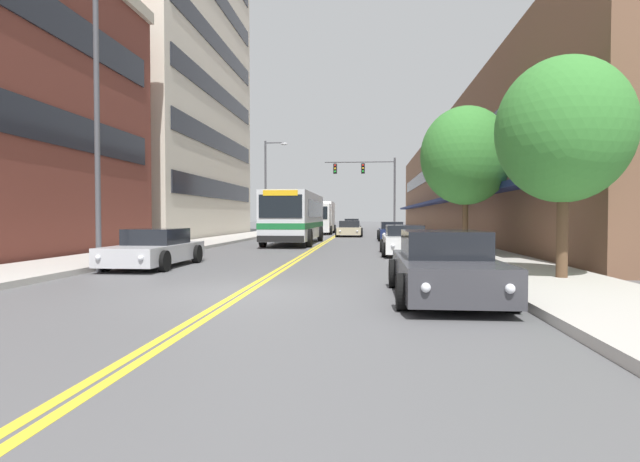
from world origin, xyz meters
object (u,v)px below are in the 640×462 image
at_px(car_dark_grey_parked_right_foreground, 444,267).
at_px(street_tree_right_mid, 466,156).
at_px(car_silver_parked_left_mid, 155,249).
at_px(street_lamp_left_far, 268,181).
at_px(city_bus, 296,216).
at_px(car_white_parked_right_mid, 405,241).
at_px(street_lamp_left_near, 108,103).
at_px(box_truck, 321,217).
at_px(car_beige_moving_second, 350,229).
at_px(traffic_signal_mast, 371,180).
at_px(street_tree_right_near, 564,130).
at_px(car_black_moving_lead, 352,226).
at_px(car_champagne_parked_left_near, 284,229).
at_px(fire_hydrant, 435,238).
at_px(car_navy_parked_right_far, 392,232).

xyz_separation_m(car_dark_grey_parked_right_foreground, street_tree_right_mid, (2.42, 10.43, 3.50)).
distance_m(car_silver_parked_left_mid, street_lamp_left_far, 23.30).
height_order(city_bus, street_lamp_left_far, street_lamp_left_far).
distance_m(car_white_parked_right_mid, street_lamp_left_near, 12.92).
height_order(box_truck, street_tree_right_mid, street_tree_right_mid).
bearing_deg(street_lamp_left_far, car_dark_grey_parked_right_foreground, -71.90).
bearing_deg(car_white_parked_right_mid, street_lamp_left_far, 119.07).
height_order(car_beige_moving_second, traffic_signal_mast, traffic_signal_mast).
relative_size(street_lamp_left_near, street_tree_right_mid, 1.41).
bearing_deg(street_lamp_left_near, street_tree_right_mid, 29.59).
bearing_deg(street_tree_right_near, street_lamp_left_far, 115.56).
xyz_separation_m(car_silver_parked_left_mid, car_black_moving_lead, (5.37, 39.20, 0.07)).
xyz_separation_m(car_champagne_parked_left_near, street_tree_right_mid, (11.05, -21.31, 3.53)).
bearing_deg(street_lamp_left_near, car_champagne_parked_left_near, 88.80).
xyz_separation_m(car_silver_parked_left_mid, box_truck, (2.58, 32.02, 1.04)).
relative_size(car_champagne_parked_left_near, traffic_signal_mast, 0.61).
height_order(city_bus, traffic_signal_mast, traffic_signal_mast).
height_order(city_bus, car_beige_moving_second, city_bus).
bearing_deg(car_silver_parked_left_mid, traffic_signal_mast, 76.06).
bearing_deg(car_dark_grey_parked_right_foreground, traffic_signal_mast, 91.92).
xyz_separation_m(car_dark_grey_parked_right_foreground, car_white_parked_right_mid, (0.07, 11.64, -0.03)).
distance_m(box_truck, street_lamp_left_near, 34.11).
xyz_separation_m(traffic_signal_mast, fire_hydrant, (2.87, -21.49, -4.38)).
distance_m(car_dark_grey_parked_right_foreground, street_tree_right_mid, 11.26).
height_order(car_dark_grey_parked_right_foreground, street_tree_right_mid, street_tree_right_mid).
height_order(car_champagne_parked_left_near, street_lamp_left_near, street_lamp_left_near).
distance_m(city_bus, box_truck, 17.47).
relative_size(city_bus, street_tree_right_mid, 1.79).
relative_size(car_dark_grey_parked_right_foreground, fire_hydrant, 5.34).
bearing_deg(city_bus, street_tree_right_mid, -49.20).
xyz_separation_m(city_bus, street_tree_right_mid, (8.38, -9.71, 2.40)).
bearing_deg(car_black_moving_lead, city_bus, -96.35).
height_order(street_tree_right_near, fire_hydrant, street_tree_right_near).
relative_size(car_beige_moving_second, street_lamp_left_far, 0.58).
relative_size(car_silver_parked_left_mid, car_white_parked_right_mid, 0.99).
distance_m(car_champagne_parked_left_near, fire_hydrant, 20.57).
bearing_deg(car_navy_parked_right_far, car_white_parked_right_mid, -90.41).
height_order(car_dark_grey_parked_right_foreground, street_tree_right_near, street_tree_right_near).
relative_size(city_bus, traffic_signal_mast, 1.53).
xyz_separation_m(city_bus, car_dark_grey_parked_right_foreground, (5.97, -20.14, -1.10)).
bearing_deg(car_champagne_parked_left_near, box_truck, 66.01).
relative_size(car_beige_moving_second, street_tree_right_mid, 0.74).
bearing_deg(street_lamp_left_near, street_tree_right_near, -6.73).
relative_size(car_dark_grey_parked_right_foreground, street_tree_right_mid, 0.80).
height_order(car_silver_parked_left_mid, car_beige_moving_second, car_beige_moving_second).
xyz_separation_m(city_bus, street_lamp_left_far, (-3.36, 8.41, 2.78)).
relative_size(car_beige_moving_second, box_truck, 0.60).
bearing_deg(box_truck, car_black_moving_lead, 68.76).
bearing_deg(traffic_signal_mast, street_lamp_left_far, -139.85).
bearing_deg(car_white_parked_right_mid, car_champagne_parked_left_near, 113.42).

